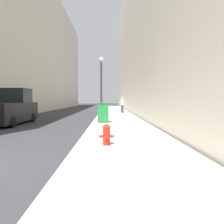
{
  "coord_description": "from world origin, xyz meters",
  "views": [
    {
      "loc": [
        4.44,
        -4.98,
        1.61
      ],
      "look_at": [
        4.78,
        17.02,
        0.38
      ],
      "focal_mm": 35.0,
      "sensor_mm": 36.0,
      "label": 1
    }
  ],
  "objects_px": {
    "fire_hydrant": "(107,134)",
    "pedestrian_on_sidewalk": "(122,105)",
    "trash_bin": "(103,112)",
    "lamppost": "(101,86)",
    "pickup_truck": "(10,109)"
  },
  "relations": [
    {
      "from": "fire_hydrant",
      "to": "pedestrian_on_sidewalk",
      "type": "height_order",
      "value": "pedestrian_on_sidewalk"
    },
    {
      "from": "trash_bin",
      "to": "lamppost",
      "type": "relative_size",
      "value": 0.25
    },
    {
      "from": "trash_bin",
      "to": "pickup_truck",
      "type": "bearing_deg",
      "value": 177.69
    },
    {
      "from": "fire_hydrant",
      "to": "lamppost",
      "type": "distance_m",
      "value": 11.51
    },
    {
      "from": "fire_hydrant",
      "to": "lamppost",
      "type": "xyz_separation_m",
      "value": [
        -0.54,
        11.27,
        2.3
      ]
    },
    {
      "from": "pickup_truck",
      "to": "lamppost",
      "type": "bearing_deg",
      "value": 32.69
    },
    {
      "from": "fire_hydrant",
      "to": "pedestrian_on_sidewalk",
      "type": "distance_m",
      "value": 17.86
    },
    {
      "from": "pedestrian_on_sidewalk",
      "to": "fire_hydrant",
      "type": "bearing_deg",
      "value": -95.22
    },
    {
      "from": "trash_bin",
      "to": "lamppost",
      "type": "xyz_separation_m",
      "value": [
        -0.26,
        4.04,
        2.01
      ]
    },
    {
      "from": "pedestrian_on_sidewalk",
      "to": "trash_bin",
      "type": "bearing_deg",
      "value": -100.26
    },
    {
      "from": "lamppost",
      "to": "pedestrian_on_sidewalk",
      "type": "distance_m",
      "value": 7.08
    },
    {
      "from": "trash_bin",
      "to": "pedestrian_on_sidewalk",
      "type": "height_order",
      "value": "pedestrian_on_sidewalk"
    },
    {
      "from": "fire_hydrant",
      "to": "lamppost",
      "type": "bearing_deg",
      "value": 92.76
    },
    {
      "from": "fire_hydrant",
      "to": "trash_bin",
      "type": "distance_m",
      "value": 7.24
    },
    {
      "from": "lamppost",
      "to": "pickup_truck",
      "type": "distance_m",
      "value": 7.25
    }
  ]
}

